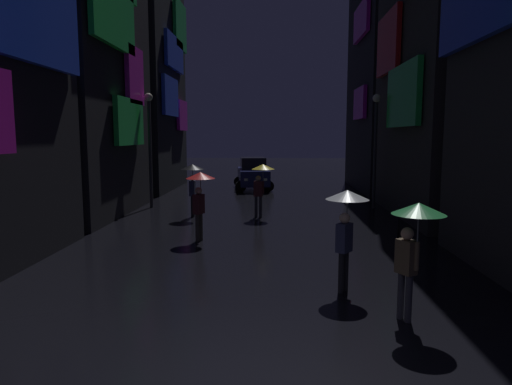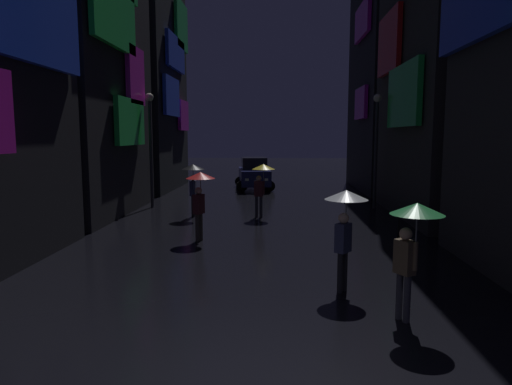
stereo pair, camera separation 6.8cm
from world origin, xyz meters
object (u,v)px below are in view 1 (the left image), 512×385
pedestrian_midstreet_centre_black (193,176)px  streetlamp_right_far (376,137)px  pedestrian_far_right_yellow (261,176)px  pedestrian_foreground_right_green (415,229)px  bicycle_parked_at_storefront (398,224)px  streetlamp_left_far (150,136)px  car_distant (253,174)px  pedestrian_midstreet_left_clear (346,212)px  pedestrian_foreground_left_red (200,187)px

pedestrian_midstreet_centre_black → streetlamp_right_far: streetlamp_right_far is taller
pedestrian_far_right_yellow → pedestrian_foreground_right_green: (2.91, -10.15, 0.00)m
pedestrian_foreground_right_green → pedestrian_midstreet_centre_black: bearing=119.2°
pedestrian_far_right_yellow → pedestrian_midstreet_centre_black: size_ratio=1.00×
pedestrian_foreground_right_green → bicycle_parked_at_storefront: (1.63, 6.99, -1.28)m
pedestrian_midstreet_centre_black → pedestrian_foreground_right_green: 11.51m
pedestrian_midstreet_centre_black → streetlamp_left_far: streetlamp_left_far is taller
pedestrian_far_right_yellow → streetlamp_right_far: (4.94, 2.49, 1.52)m
pedestrian_foreground_right_green → car_distant: (-3.71, 19.82, -0.74)m
pedestrian_far_right_yellow → pedestrian_midstreet_left_clear: size_ratio=1.00×
pedestrian_foreground_left_red → car_distant: size_ratio=0.49×
car_distant → streetlamp_left_far: (-4.26, -7.32, 2.29)m
pedestrian_foreground_right_green → pedestrian_far_right_yellow: bearing=106.0°
pedestrian_midstreet_centre_black → car_distant: size_ratio=0.49×
pedestrian_foreground_left_red → streetlamp_right_far: (6.72, 6.51, 1.52)m
pedestrian_midstreet_centre_black → streetlamp_right_far: 8.23m
bicycle_parked_at_storefront → streetlamp_right_far: bearing=85.9°
pedestrian_far_right_yellow → streetlamp_right_far: size_ratio=0.42×
pedestrian_foreground_left_red → bicycle_parked_at_storefront: size_ratio=1.20×
pedestrian_foreground_left_red → bicycle_parked_at_storefront: bearing=7.7°
pedestrian_far_right_yellow → pedestrian_midstreet_left_clear: (2.01, -8.49, 0.00)m
pedestrian_midstreet_centre_black → bicycle_parked_at_storefront: 7.98m
pedestrian_midstreet_centre_black → streetlamp_left_far: 3.73m
pedestrian_foreground_left_red → pedestrian_foreground_right_green: bearing=-52.6°
pedestrian_midstreet_left_clear → pedestrian_midstreet_centre_black: bearing=119.4°
pedestrian_midstreet_centre_black → bicycle_parked_at_storefront: pedestrian_midstreet_centre_black is taller
pedestrian_midstreet_left_clear → bicycle_parked_at_storefront: bearing=64.6°
pedestrian_foreground_right_green → pedestrian_foreground_left_red: same height
bicycle_parked_at_storefront → streetlamp_left_far: streetlamp_left_far is taller
pedestrian_midstreet_left_clear → car_distant: size_ratio=0.49×
pedestrian_foreground_right_green → pedestrian_midstreet_left_clear: size_ratio=1.00×
pedestrian_midstreet_centre_black → bicycle_parked_at_storefront: size_ratio=1.20×
pedestrian_far_right_yellow → streetlamp_right_far: streetlamp_right_far is taller
car_distant → streetlamp_right_far: streetlamp_right_far is taller
car_distant → streetlamp_right_far: bearing=-51.3°
pedestrian_far_right_yellow → bicycle_parked_at_storefront: bearing=-34.9°
streetlamp_right_far → streetlamp_left_far: bearing=-179.2°
pedestrian_midstreet_left_clear → streetlamp_right_far: 11.47m
pedestrian_far_right_yellow → car_distant: 9.73m
pedestrian_foreground_right_green → car_distant: pedestrian_foreground_right_green is taller
streetlamp_right_far → car_distant: bearing=128.7°
streetlamp_left_far → pedestrian_midstreet_centre_black: bearing=-46.3°
pedestrian_far_right_yellow → pedestrian_midstreet_left_clear: bearing=-76.7°
streetlamp_left_far → pedestrian_foreground_right_green: bearing=-57.5°
pedestrian_midstreet_centre_black → bicycle_parked_at_storefront: bearing=-22.9°
pedestrian_foreground_left_red → bicycle_parked_at_storefront: 6.50m
pedestrian_foreground_left_red → streetlamp_right_far: 9.48m
pedestrian_midstreet_centre_black → streetlamp_left_far: (-2.34, 2.45, 1.55)m
pedestrian_far_right_yellow → streetlamp_left_far: streetlamp_left_far is taller
pedestrian_far_right_yellow → car_distant: bearing=94.7°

